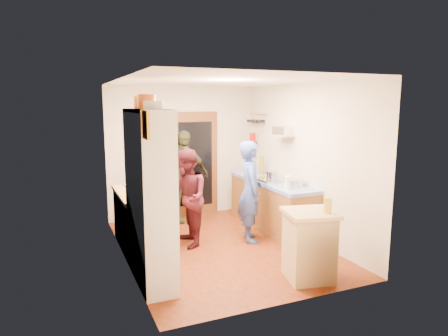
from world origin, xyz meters
TOP-DOWN VIEW (x-y plane):
  - floor at (0.00, 0.00)m, footprint 3.00×4.00m
  - ceiling at (0.00, 0.00)m, footprint 3.00×4.00m
  - wall_back at (0.00, 2.01)m, footprint 3.00×0.02m
  - wall_front at (0.00, -2.01)m, footprint 3.00×0.02m
  - wall_left at (-1.51, 0.00)m, footprint 0.02×4.00m
  - wall_right at (1.51, 0.00)m, footprint 0.02×4.00m
  - door_frame at (0.25, 1.97)m, footprint 0.95×0.06m
  - door_glass at (0.25, 1.94)m, footprint 0.70×0.02m
  - hutch_body at (-1.30, -0.80)m, footprint 0.40×1.20m
  - hutch_top_shelf at (-1.30, -0.80)m, footprint 0.40×1.14m
  - plate_stack at (-1.30, -1.16)m, footprint 0.23×0.23m
  - orange_pot_a at (-1.30, -0.80)m, footprint 0.22×0.22m
  - orange_pot_b at (-1.30, -0.44)m, footprint 0.18×0.18m
  - left_counter_base at (-1.20, 0.45)m, footprint 0.60×1.40m
  - left_counter_top at (-1.20, 0.45)m, footprint 0.64×1.44m
  - toaster at (-1.15, 0.05)m, footprint 0.28×0.21m
  - kettle at (-1.25, 0.23)m, footprint 0.17×0.17m
  - orange_bowl at (-1.12, 0.55)m, footprint 0.21×0.21m
  - chopping_board at (-1.18, 0.99)m, footprint 0.35×0.29m
  - right_counter_base at (1.20, 0.50)m, footprint 0.60×2.20m
  - right_counter_top at (1.20, 0.50)m, footprint 0.62×2.22m
  - hob at (1.20, 0.48)m, footprint 0.55×0.58m
  - pot_on_hob at (1.15, 0.39)m, footprint 0.22×0.22m
  - bottle_a at (1.05, 1.14)m, footprint 0.09×0.09m
  - bottle_b at (1.18, 1.27)m, footprint 0.08×0.08m
  - bottle_c at (1.31, 1.10)m, footprint 0.10×0.10m
  - paper_towel at (1.05, -0.26)m, footprint 0.11×0.11m
  - mixing_bowl at (1.30, -0.10)m, footprint 0.34×0.34m
  - island_base at (0.59, -1.54)m, footprint 0.66×0.66m
  - island_top at (0.59, -1.54)m, footprint 0.74×0.74m
  - cutting_board at (0.55, -1.48)m, footprint 0.40×0.35m
  - oil_jar at (0.74, -1.70)m, footprint 0.12×0.12m
  - pan_rail at (1.46, 1.52)m, footprint 0.02×0.65m
  - pan_hang_a at (1.40, 1.35)m, footprint 0.18×0.18m
  - pan_hang_b at (1.40, 1.55)m, footprint 0.16×0.16m
  - pan_hang_c at (1.40, 1.75)m, footprint 0.17×0.17m
  - wall_shelf at (1.37, 0.45)m, footprint 0.26×0.42m
  - radio at (1.37, 0.45)m, footprint 0.28×0.34m
  - ext_bracket at (1.47, 1.70)m, footprint 0.06×0.10m
  - fire_extinguisher at (1.41, 1.70)m, footprint 0.11×0.11m
  - picture_frame at (-1.48, -1.55)m, footprint 0.03×0.25m
  - person_hob at (0.59, 0.06)m, footprint 0.55×0.70m
  - person_left at (-0.45, 0.29)m, footprint 0.64×0.79m
  - person_back at (-0.12, 1.58)m, footprint 1.06×0.51m

SIDE VIEW (x-z plane):
  - floor at x=0.00m, z-range -0.02..0.00m
  - right_counter_base at x=1.20m, z-range 0.00..0.84m
  - left_counter_base at x=-1.20m, z-range 0.00..0.85m
  - island_base at x=0.59m, z-range 0.00..0.86m
  - person_left at x=-0.45m, z-range 0.00..1.57m
  - person_hob at x=0.59m, z-range 0.00..1.67m
  - right_counter_top at x=1.20m, z-range 0.84..0.90m
  - left_counter_top at x=-1.20m, z-range 0.85..0.90m
  - person_back at x=-0.12m, z-range 0.00..1.76m
  - island_top at x=0.59m, z-range 0.86..0.91m
  - cutting_board at x=0.55m, z-range 0.89..0.91m
  - chopping_board at x=-1.18m, z-range 0.90..0.92m
  - hob at x=1.20m, z-range 0.90..0.94m
  - orange_bowl at x=-1.12m, z-range 0.90..0.98m
  - mixing_bowl at x=1.30m, z-range 0.90..1.01m
  - kettle at x=-1.25m, z-range 0.90..1.09m
  - toaster at x=-1.15m, z-range 0.90..1.09m
  - paper_towel at x=1.05m, z-range 0.90..1.11m
  - oil_jar at x=0.74m, z-range 0.91..1.11m
  - pot_on_hob at x=1.15m, z-range 0.94..1.08m
  - bottle_b at x=1.18m, z-range 0.90..1.15m
  - door_frame at x=0.25m, z-range 0.00..2.10m
  - door_glass at x=0.25m, z-range 0.20..1.90m
  - bottle_a at x=1.05m, z-range 0.90..1.21m
  - bottle_c at x=1.31m, z-range 0.90..1.26m
  - hutch_body at x=-1.30m, z-range 0.00..2.20m
  - wall_back at x=0.00m, z-range 0.00..2.60m
  - wall_front at x=0.00m, z-range 0.00..2.60m
  - wall_left at x=-1.51m, z-range 0.00..2.60m
  - wall_right at x=1.51m, z-range 0.00..2.60m
  - ext_bracket at x=1.47m, z-range 1.43..1.47m
  - fire_extinguisher at x=1.41m, z-range 1.34..1.66m
  - wall_shelf at x=1.37m, z-range 1.69..1.71m
  - radio at x=1.37m, z-range 1.72..1.86m
  - pan_hang_b at x=1.40m, z-range 1.88..1.92m
  - pan_hang_c at x=1.40m, z-range 1.89..1.93m
  - pan_hang_a at x=1.40m, z-range 1.90..1.94m
  - pan_rail at x=1.46m, z-range 2.04..2.06m
  - picture_frame at x=-1.48m, z-range 1.90..2.20m
  - hutch_top_shelf at x=-1.30m, z-range 2.16..2.20m
  - plate_stack at x=-1.30m, z-range 2.20..2.30m
  - orange_pot_b at x=-1.30m, z-range 2.20..2.36m
  - orange_pot_a at x=-1.30m, z-range 2.20..2.38m
  - ceiling at x=0.00m, z-range 2.60..2.62m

